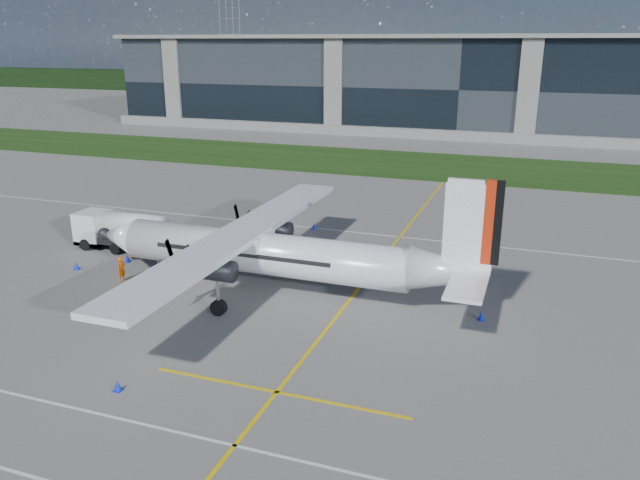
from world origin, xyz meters
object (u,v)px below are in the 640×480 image
turboprop_aircraft (277,231)px  baggage_tug (193,252)px  safety_cone_nose_stbd (128,258)px  pylon_west (230,39)px  safety_cone_stbdwing (314,226)px  ground_crew_person (121,268)px  safety_cone_tail (481,316)px  safety_cone_portwing (118,386)px  safety_cone_fwd (77,266)px  fuel_tanker_truck (116,230)px

turboprop_aircraft → baggage_tug: bearing=159.0°
safety_cone_nose_stbd → baggage_tug: bearing=16.4°
pylon_west → safety_cone_stbdwing: pylon_west is taller
ground_crew_person → safety_cone_nose_stbd: size_ratio=3.65×
turboprop_aircraft → safety_cone_nose_stbd: (-12.09, 1.61, -3.70)m
ground_crew_person → safety_cone_stbdwing: size_ratio=3.65×
safety_cone_nose_stbd → safety_cone_tail: same height
safety_cone_portwing → safety_cone_fwd: 16.95m
turboprop_aircraft → safety_cone_fwd: size_ratio=52.62×
ground_crew_person → safety_cone_portwing: (7.96, -11.05, -0.66)m
ground_crew_person → safety_cone_stbdwing: (7.54, 14.95, -0.66)m
pylon_west → turboprop_aircraft: (78.60, -145.64, -11.05)m
turboprop_aircraft → safety_cone_stbdwing: (-2.64, 13.41, -3.70)m
safety_cone_fwd → safety_cone_tail: (26.39, 1.04, 0.00)m
turboprop_aircraft → safety_cone_tail: 12.56m
turboprop_aircraft → safety_cone_tail: (12.01, 0.25, -3.70)m
pylon_west → safety_cone_portwing: pylon_west is taller
fuel_tanker_truck → safety_cone_tail: fuel_tanker_truck is taller
baggage_tug → safety_cone_fwd: baggage_tug is taller
safety_cone_stbdwing → safety_cone_portwing: bearing=-89.1°
turboprop_aircraft → fuel_tanker_truck: bearing=165.4°
safety_cone_fwd → safety_cone_tail: same height
pylon_west → baggage_tug: pylon_west is taller
safety_cone_tail → fuel_tanker_truck: bearing=172.4°
pylon_west → ground_crew_person: size_ratio=16.42×
pylon_west → safety_cone_tail: pylon_west is taller
safety_cone_nose_stbd → safety_cone_tail: 24.13m
pylon_west → safety_cone_fwd: 160.58m
ground_crew_person → safety_cone_fwd: bearing=89.2°
pylon_west → baggage_tug: 160.03m
pylon_west → baggage_tug: size_ratio=11.08×
safety_cone_portwing → safety_cone_stbdwing: bearing=90.9°
fuel_tanker_truck → safety_cone_portwing: fuel_tanker_truck is taller
baggage_tug → safety_cone_stbdwing: (4.98, 10.49, -0.56)m
pylon_west → safety_cone_stbdwing: bearing=-60.1°
turboprop_aircraft → safety_cone_stbdwing: bearing=101.1°
safety_cone_portwing → safety_cone_nose_stbd: 17.30m
turboprop_aircraft → fuel_tanker_truck: turboprop_aircraft is taller
safety_cone_portwing → safety_cone_nose_stbd: size_ratio=1.00×
fuel_tanker_truck → baggage_tug: fuel_tanker_truck is taller
baggage_tug → ground_crew_person: bearing=-119.8°
safety_cone_fwd → fuel_tanker_truck: bearing=92.1°
ground_crew_person → safety_cone_nose_stbd: ground_crew_person is taller
pylon_west → turboprop_aircraft: bearing=-61.6°
fuel_tanker_truck → safety_cone_stbdwing: size_ratio=15.07×
turboprop_aircraft → fuel_tanker_truck: (-14.55, 3.79, -2.53)m
pylon_west → safety_cone_fwd: bearing=-66.3°
safety_cone_nose_stbd → safety_cone_portwing: bearing=-55.2°
pylon_west → safety_cone_nose_stbd: (66.52, -144.03, -14.75)m
baggage_tug → ground_crew_person: (-2.55, -4.46, 0.10)m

